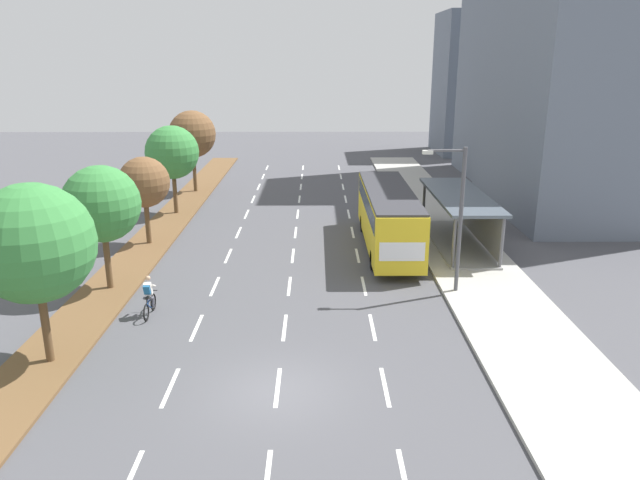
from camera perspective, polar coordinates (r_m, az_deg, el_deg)
The scene contains 18 objects.
ground_plane at distance 19.95m, azimuth -4.08°, elevation -14.10°, with size 140.00×140.00×0.00m, color #4C4C51.
median_strip at distance 39.60m, azimuth -14.35°, elevation 1.48°, with size 2.60×52.00×0.12m, color brown.
sidewalk_right at distance 39.25m, azimuth 11.38°, elevation 1.57°, with size 4.50×52.00×0.15m, color #ADAAA3.
lane_divider_left at distance 37.04m, azimuth -7.76°, elevation 0.72°, with size 0.14×47.45×0.01m.
lane_divider_center at distance 36.76m, azimuth -2.34°, elevation 0.73°, with size 0.14×47.45×0.01m.
lane_divider_right at distance 36.80m, azimuth 3.12°, elevation 0.74°, with size 0.14×47.45×0.01m.
bus_shelter at distance 34.56m, azimuth 13.48°, elevation 2.42°, with size 2.90×9.47×2.86m.
bus at distance 33.27m, azimuth 6.52°, elevation 2.58°, with size 2.54×11.29×3.37m.
cyclist at distance 25.80m, azimuth -15.96°, elevation -5.29°, with size 0.46×1.82×1.71m.
median_tree_nearest at distance 21.89m, azimuth -25.58°, elevation -0.31°, with size 4.03×4.03×6.31m.
median_tree_second at distance 28.25m, azimuth -20.07°, elevation 3.22°, with size 3.43×3.43×5.67m.
median_tree_third at distance 34.82m, azimuth -16.38°, elevation 5.27°, with size 2.83×2.83×4.94m.
median_tree_fourth at distance 41.34m, azimuth -13.88°, elevation 8.08°, with size 3.54×3.54×5.89m.
median_tree_fifth at distance 48.02m, azimuth -12.05°, elevation 9.80°, with size 3.62×3.62×6.29m.
streetlight at distance 26.84m, azimuth 12.90°, elevation 2.77°, with size 1.91×0.24×6.50m.
building_near_right at distance 44.00m, azimuth 23.28°, elevation 13.00°, with size 9.15×14.50×16.49m, color slate.
building_mid_right at distance 57.12m, azimuth 18.47°, elevation 18.92°, with size 7.91×9.93×26.05m, color slate.
building_far_right at distance 69.60m, azimuth 14.16°, elevation 14.19°, with size 6.99×8.72×14.96m, color slate.
Camera 1 is at (1.26, -17.04, 10.28)m, focal length 33.65 mm.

